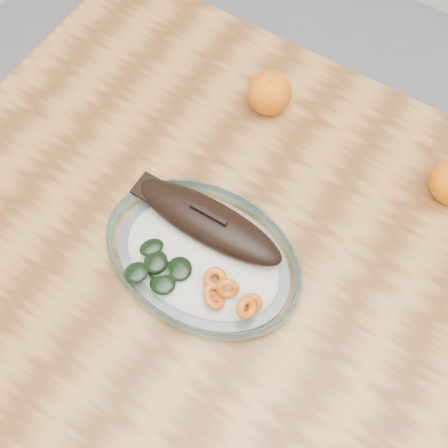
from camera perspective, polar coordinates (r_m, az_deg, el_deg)
The scene contains 4 objects.
ground at distance 1.55m, azimuth 3.54°, elevation -15.05°, with size 3.00×3.00×0.00m, color slate.
dining_table at distance 0.92m, azimuth 5.81°, elevation -7.51°, with size 1.20×0.80×0.75m.
plated_meal at distance 0.82m, azimuth -2.20°, elevation -3.10°, with size 0.55×0.55×0.08m.
orange_left at distance 0.95m, azimuth 4.64°, elevation 13.11°, with size 0.07×0.07×0.07m, color #DF4D04.
Camera 1 is at (0.07, -0.29, 1.52)m, focal length 45.00 mm.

